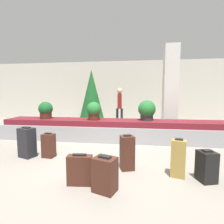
% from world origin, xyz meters
% --- Properties ---
extents(ground_plane, '(18.00, 18.00, 0.00)m').
position_xyz_m(ground_plane, '(0.00, 0.00, 0.00)').
color(ground_plane, gray).
extents(back_wall, '(18.00, 0.06, 3.20)m').
position_xyz_m(back_wall, '(0.00, 5.73, 1.60)').
color(back_wall, beige).
rests_on(back_wall, ground_plane).
extents(carousel, '(7.24, 0.98, 0.64)m').
position_xyz_m(carousel, '(0.00, 1.70, 0.31)').
color(carousel, '#9E9EA3').
rests_on(carousel, ground_plane).
extents(pillar, '(0.50, 0.50, 3.20)m').
position_xyz_m(pillar, '(1.97, 2.89, 1.60)').
color(pillar, silver).
rests_on(pillar, ground_plane).
extents(suitcase_0, '(0.28, 0.24, 0.69)m').
position_xyz_m(suitcase_0, '(1.50, -0.62, 0.33)').
color(suitcase_0, '#A3843D').
rests_on(suitcase_0, ground_plane).
extents(suitcase_1, '(0.41, 0.20, 0.51)m').
position_xyz_m(suitcase_1, '(-0.13, -1.12, 0.24)').
color(suitcase_1, '#472319').
rests_on(suitcase_1, ground_plane).
extents(suitcase_2, '(0.32, 0.33, 0.54)m').
position_xyz_m(suitcase_2, '(1.93, -0.73, 0.26)').
color(suitcase_2, black).
rests_on(suitcase_2, ground_plane).
extents(suitcase_3, '(0.40, 0.35, 0.55)m').
position_xyz_m(suitcase_3, '(0.31, -1.27, 0.26)').
color(suitcase_3, '#472319').
rests_on(suitcase_3, ground_plane).
extents(suitcase_4, '(0.41, 0.36, 0.71)m').
position_xyz_m(suitcase_4, '(-1.74, -0.09, 0.34)').
color(suitcase_4, '#232328').
rests_on(suitcase_4, ground_plane).
extents(suitcase_5, '(0.31, 0.29, 0.69)m').
position_xyz_m(suitcase_5, '(0.59, -0.45, 0.33)').
color(suitcase_5, '#472319').
rests_on(suitcase_5, ground_plane).
extents(suitcase_6, '(0.29, 0.24, 0.57)m').
position_xyz_m(suitcase_6, '(-1.24, -0.03, 0.28)').
color(suitcase_6, '#472319').
rests_on(suitcase_6, ground_plane).
extents(potted_plant_0, '(0.46, 0.46, 0.56)m').
position_xyz_m(potted_plant_0, '(-2.24, 1.70, 0.92)').
color(potted_plant_0, '#4C2319').
rests_on(potted_plant_0, carousel).
extents(potted_plant_1, '(0.54, 0.54, 0.63)m').
position_xyz_m(potted_plant_1, '(1.09, 1.76, 0.96)').
color(potted_plant_1, '#2D2D2D').
rests_on(potted_plant_1, carousel).
extents(potted_plant_2, '(0.46, 0.46, 0.57)m').
position_xyz_m(potted_plant_2, '(-0.57, 1.62, 0.94)').
color(potted_plant_2, '#4C2319').
rests_on(potted_plant_2, carousel).
extents(traveler_0, '(0.31, 0.34, 1.71)m').
position_xyz_m(traveler_0, '(0.03, 3.91, 1.03)').
color(traveler_0, '#282833').
rests_on(traveler_0, ground_plane).
extents(decorated_tree, '(1.14, 1.14, 2.44)m').
position_xyz_m(decorated_tree, '(-1.08, 3.34, 1.31)').
color(decorated_tree, '#4C331E').
rests_on(decorated_tree, ground_plane).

